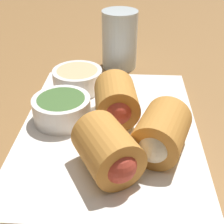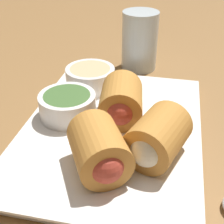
{
  "view_description": "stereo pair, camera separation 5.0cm",
  "coord_description": "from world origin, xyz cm",
  "px_view_note": "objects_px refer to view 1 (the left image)",
  "views": [
    {
      "loc": [
        -34.12,
        0.33,
        27.1
      ],
      "look_at": [
        -1.23,
        2.19,
        5.72
      ],
      "focal_mm": 50.0,
      "sensor_mm": 36.0,
      "label": 1
    },
    {
      "loc": [
        -33.46,
        -4.63,
        27.1
      ],
      "look_at": [
        -1.23,
        2.19,
        5.72
      ],
      "focal_mm": 50.0,
      "sensor_mm": 36.0,
      "label": 2
    }
  ],
  "objects_px": {
    "dipping_bowl_far": "(80,79)",
    "dipping_bowl_near": "(64,109)",
    "serving_plate": "(112,131)",
    "drinking_glass": "(121,40)"
  },
  "relations": [
    {
      "from": "dipping_bowl_far",
      "to": "dipping_bowl_near",
      "type": "bearing_deg",
      "value": 174.69
    },
    {
      "from": "serving_plate",
      "to": "dipping_bowl_near",
      "type": "distance_m",
      "value": 0.07
    },
    {
      "from": "dipping_bowl_far",
      "to": "drinking_glass",
      "type": "relative_size",
      "value": 0.73
    },
    {
      "from": "serving_plate",
      "to": "drinking_glass",
      "type": "xyz_separation_m",
      "value": [
        0.22,
        -0.0,
        0.04
      ]
    },
    {
      "from": "dipping_bowl_far",
      "to": "drinking_glass",
      "type": "bearing_deg",
      "value": -26.25
    },
    {
      "from": "dipping_bowl_far",
      "to": "drinking_glass",
      "type": "xyz_separation_m",
      "value": [
        0.12,
        -0.06,
        0.02
      ]
    },
    {
      "from": "dipping_bowl_far",
      "to": "serving_plate",
      "type": "bearing_deg",
      "value": -150.53
    },
    {
      "from": "serving_plate",
      "to": "drinking_glass",
      "type": "bearing_deg",
      "value": -1.24
    },
    {
      "from": "dipping_bowl_near",
      "to": "drinking_glass",
      "type": "height_order",
      "value": "drinking_glass"
    },
    {
      "from": "serving_plate",
      "to": "dipping_bowl_far",
      "type": "height_order",
      "value": "dipping_bowl_far"
    }
  ]
}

